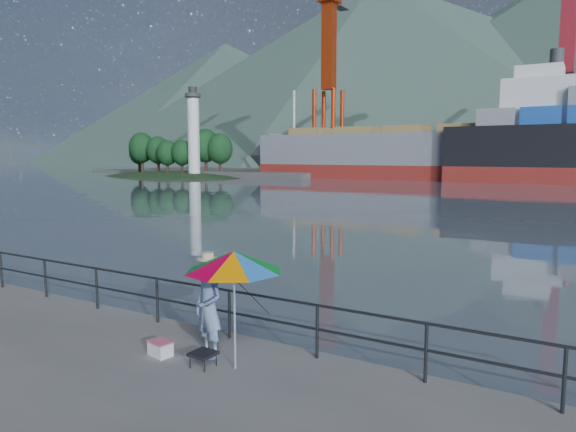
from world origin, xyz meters
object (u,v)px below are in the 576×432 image
Objects in this scene: beach_umbrella at (234,261)px; bulk_carrier at (429,152)px; fisherman at (209,309)px; cooler_bag at (160,349)px.

bulk_carrier is (-16.75, 73.90, 2.18)m from beach_umbrella.
fisherman is at bearing 163.55° from beach_umbrella.
beach_umbrella is 0.04× the size of bulk_carrier.
fisherman is at bearing 41.27° from cooler_bag.
bulk_carrier reaches higher than cooler_bag.
cooler_bag is 0.01× the size of bulk_carrier.
beach_umbrella reaches higher than fisherman.
fisherman is 0.03× the size of bulk_carrier.
bulk_carrier reaches higher than beach_umbrella.
fisherman is 75.46m from bulk_carrier.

